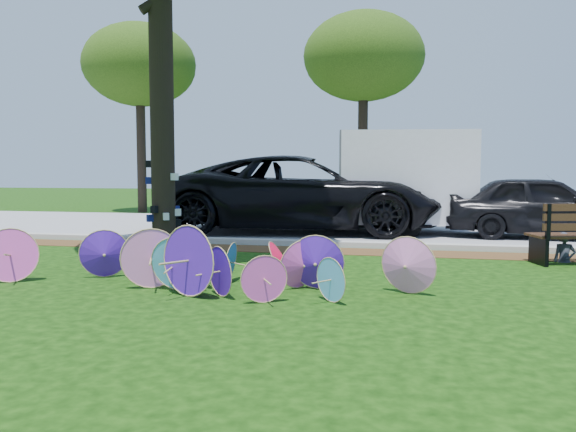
{
  "coord_description": "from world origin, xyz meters",
  "views": [
    {
      "loc": [
        2.39,
        -6.71,
        1.59
      ],
      "look_at": [
        0.5,
        2.0,
        0.9
      ],
      "focal_mm": 35.0,
      "sensor_mm": 36.0,
      "label": 1
    }
  ],
  "objects_px": {
    "parasol_pile": "(210,261)",
    "cargo_trailer": "(405,177)",
    "person_left": "(565,233)",
    "dark_pickup": "(542,207)",
    "black_van": "(303,194)"
  },
  "relations": [
    {
      "from": "parasol_pile",
      "to": "cargo_trailer",
      "type": "relative_size",
      "value": 1.94
    },
    {
      "from": "cargo_trailer",
      "to": "person_left",
      "type": "xyz_separation_m",
      "value": [
        2.84,
        -4.31,
        -0.95
      ]
    },
    {
      "from": "dark_pickup",
      "to": "person_left",
      "type": "xyz_separation_m",
      "value": [
        -0.44,
        -3.87,
        -0.25
      ]
    },
    {
      "from": "parasol_pile",
      "to": "dark_pickup",
      "type": "distance_m",
      "value": 9.39
    },
    {
      "from": "parasol_pile",
      "to": "black_van",
      "type": "xyz_separation_m",
      "value": [
        -0.13,
        7.54,
        0.64
      ]
    },
    {
      "from": "person_left",
      "to": "black_van",
      "type": "bearing_deg",
      "value": 143.46
    },
    {
      "from": "black_van",
      "to": "cargo_trailer",
      "type": "xyz_separation_m",
      "value": [
        2.66,
        0.27,
        0.45
      ]
    },
    {
      "from": "cargo_trailer",
      "to": "black_van",
      "type": "bearing_deg",
      "value": 178.62
    },
    {
      "from": "black_van",
      "to": "parasol_pile",
      "type": "bearing_deg",
      "value": 174.75
    },
    {
      "from": "parasol_pile",
      "to": "black_van",
      "type": "height_order",
      "value": "black_van"
    },
    {
      "from": "parasol_pile",
      "to": "person_left",
      "type": "distance_m",
      "value": 6.41
    },
    {
      "from": "parasol_pile",
      "to": "person_left",
      "type": "bearing_deg",
      "value": 33.13
    },
    {
      "from": "person_left",
      "to": "dark_pickup",
      "type": "bearing_deg",
      "value": 83.27
    },
    {
      "from": "dark_pickup",
      "to": "cargo_trailer",
      "type": "bearing_deg",
      "value": 85.68
    },
    {
      "from": "black_van",
      "to": "dark_pickup",
      "type": "height_order",
      "value": "black_van"
    }
  ]
}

